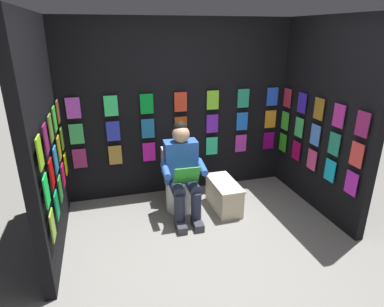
# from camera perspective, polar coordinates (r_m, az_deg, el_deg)

# --- Properties ---
(ground_plane) EXTENTS (30.00, 30.00, 0.00)m
(ground_plane) POSITION_cam_1_polar(r_m,az_deg,el_deg) (3.43, 5.65, -19.07)
(ground_plane) COLOR gray
(display_wall_back) EXTENTS (3.20, 0.14, 2.36)m
(display_wall_back) POSITION_cam_1_polar(r_m,az_deg,el_deg) (4.50, -2.24, 7.68)
(display_wall_back) COLOR black
(display_wall_back) RESTS_ON ground
(display_wall_left) EXTENTS (0.14, 1.78, 2.36)m
(display_wall_left) POSITION_cam_1_polar(r_m,az_deg,el_deg) (4.35, 21.96, 5.73)
(display_wall_left) COLOR black
(display_wall_left) RESTS_ON ground
(display_wall_right) EXTENTS (0.14, 1.78, 2.36)m
(display_wall_right) POSITION_cam_1_polar(r_m,az_deg,el_deg) (3.53, -24.50, 2.08)
(display_wall_right) COLOR black
(display_wall_right) RESTS_ON ground
(toilet) EXTENTS (0.41, 0.56, 0.77)m
(toilet) POSITION_cam_1_polar(r_m,az_deg,el_deg) (4.26, -2.24, -5.25)
(toilet) COLOR white
(toilet) RESTS_ON ground
(person_reading) EXTENTS (0.53, 0.69, 1.19)m
(person_reading) POSITION_cam_1_polar(r_m,az_deg,el_deg) (3.95, -1.61, -3.08)
(person_reading) COLOR blue
(person_reading) RESTS_ON ground
(comic_longbox_near) EXTENTS (0.31, 0.66, 0.38)m
(comic_longbox_near) POSITION_cam_1_polar(r_m,az_deg,el_deg) (4.29, 5.59, -7.23)
(comic_longbox_near) COLOR beige
(comic_longbox_near) RESTS_ON ground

